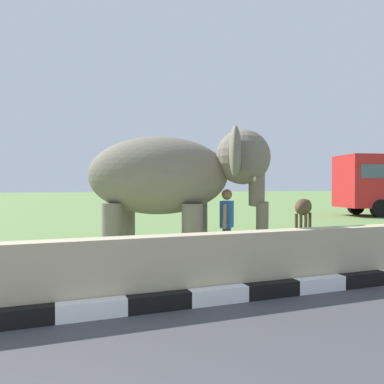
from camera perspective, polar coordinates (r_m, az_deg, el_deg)
name	(u,v)px	position (r m, az deg, el deg)	size (l,w,h in m)	color
barrier_parapet	(160,270)	(5.70, -4.79, -11.51)	(28.00, 0.36, 1.00)	tan
elephant	(173,178)	(8.31, -2.84, 2.15)	(3.97, 3.40, 2.92)	#6D6558
person_handler	(227,223)	(8.40, 5.22, -4.57)	(0.47, 0.59, 1.66)	navy
cow_near	(304,208)	(15.81, 16.31, -2.24)	(1.67, 1.59, 1.23)	#473323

